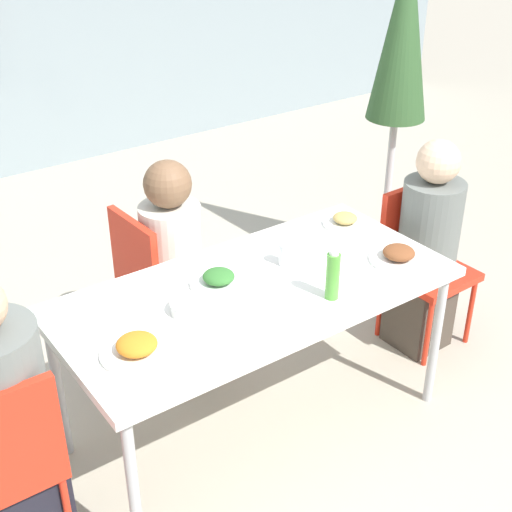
{
  "coord_description": "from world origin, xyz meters",
  "views": [
    {
      "loc": [
        -1.48,
        -2.07,
        2.34
      ],
      "look_at": [
        0.0,
        0.0,
        0.91
      ],
      "focal_mm": 50.0,
      "sensor_mm": 36.0,
      "label": 1
    }
  ],
  "objects_px": {
    "chair_left": "(1,460)",
    "bottle": "(333,275)",
    "chair_right": "(420,254)",
    "closed_umbrella": "(402,47)",
    "salad_bowl": "(191,307)",
    "person_far": "(173,269)",
    "person_left": "(5,430)",
    "person_right": "(427,252)",
    "chair_far": "(155,278)",
    "drinking_cup": "(286,254)"
  },
  "relations": [
    {
      "from": "chair_right",
      "to": "chair_far",
      "type": "bearing_deg",
      "value": -26.59
    },
    {
      "from": "chair_far",
      "to": "closed_umbrella",
      "type": "height_order",
      "value": "closed_umbrella"
    },
    {
      "from": "person_right",
      "to": "drinking_cup",
      "type": "height_order",
      "value": "person_right"
    },
    {
      "from": "person_left",
      "to": "drinking_cup",
      "type": "xyz_separation_m",
      "value": [
        1.32,
        0.07,
        0.26
      ]
    },
    {
      "from": "chair_right",
      "to": "bottle",
      "type": "xyz_separation_m",
      "value": [
        -0.94,
        -0.35,
        0.37
      ]
    },
    {
      "from": "chair_left",
      "to": "chair_right",
      "type": "xyz_separation_m",
      "value": [
        2.3,
        0.18,
        0.0
      ]
    },
    {
      "from": "person_far",
      "to": "salad_bowl",
      "type": "distance_m",
      "value": 0.75
    },
    {
      "from": "chair_far",
      "to": "drinking_cup",
      "type": "height_order",
      "value": "drinking_cup"
    },
    {
      "from": "person_right",
      "to": "drinking_cup",
      "type": "bearing_deg",
      "value": -4.83
    },
    {
      "from": "chair_right",
      "to": "bottle",
      "type": "height_order",
      "value": "bottle"
    },
    {
      "from": "chair_left",
      "to": "person_left",
      "type": "xyz_separation_m",
      "value": [
        0.05,
        0.08,
        0.05
      ]
    },
    {
      "from": "chair_right",
      "to": "person_right",
      "type": "height_order",
      "value": "person_right"
    },
    {
      "from": "person_far",
      "to": "bottle",
      "type": "bearing_deg",
      "value": 11.77
    },
    {
      "from": "person_left",
      "to": "person_far",
      "type": "height_order",
      "value": "person_left"
    },
    {
      "from": "person_left",
      "to": "chair_far",
      "type": "bearing_deg",
      "value": 35.86
    },
    {
      "from": "chair_right",
      "to": "salad_bowl",
      "type": "relative_size",
      "value": 5.19
    },
    {
      "from": "person_left",
      "to": "chair_right",
      "type": "bearing_deg",
      "value": 2.88
    },
    {
      "from": "chair_far",
      "to": "closed_umbrella",
      "type": "xyz_separation_m",
      "value": [
        1.62,
        0.0,
        0.93
      ]
    },
    {
      "from": "chair_right",
      "to": "closed_umbrella",
      "type": "distance_m",
      "value": 1.16
    },
    {
      "from": "person_right",
      "to": "chair_far",
      "type": "distance_m",
      "value": 1.4
    },
    {
      "from": "chair_left",
      "to": "person_right",
      "type": "distance_m",
      "value": 2.25
    },
    {
      "from": "chair_left",
      "to": "chair_far",
      "type": "relative_size",
      "value": 1.0
    },
    {
      "from": "bottle",
      "to": "salad_bowl",
      "type": "bearing_deg",
      "value": 154.63
    },
    {
      "from": "closed_umbrella",
      "to": "salad_bowl",
      "type": "distance_m",
      "value": 2.05
    },
    {
      "from": "person_left",
      "to": "person_far",
      "type": "bearing_deg",
      "value": 31.94
    },
    {
      "from": "person_right",
      "to": "chair_right",
      "type": "bearing_deg",
      "value": -121.89
    },
    {
      "from": "bottle",
      "to": "person_right",
      "type": "bearing_deg",
      "value": 16.79
    },
    {
      "from": "closed_umbrella",
      "to": "bottle",
      "type": "bearing_deg",
      "value": -143.62
    },
    {
      "from": "closed_umbrella",
      "to": "salad_bowl",
      "type": "xyz_separation_m",
      "value": [
        -1.81,
        -0.7,
        -0.64
      ]
    },
    {
      "from": "chair_right",
      "to": "person_far",
      "type": "height_order",
      "value": "person_far"
    },
    {
      "from": "bottle",
      "to": "drinking_cup",
      "type": "xyz_separation_m",
      "value": [
        0.01,
        0.33,
        -0.05
      ]
    },
    {
      "from": "person_right",
      "to": "bottle",
      "type": "relative_size",
      "value": 5.3
    },
    {
      "from": "chair_left",
      "to": "salad_bowl",
      "type": "height_order",
      "value": "chair_left"
    },
    {
      "from": "person_right",
      "to": "salad_bowl",
      "type": "height_order",
      "value": "person_right"
    },
    {
      "from": "chair_far",
      "to": "salad_bowl",
      "type": "distance_m",
      "value": 0.78
    },
    {
      "from": "chair_left",
      "to": "bottle",
      "type": "height_order",
      "value": "bottle"
    },
    {
      "from": "chair_right",
      "to": "salad_bowl",
      "type": "bearing_deg",
      "value": 2.84
    },
    {
      "from": "bottle",
      "to": "salad_bowl",
      "type": "height_order",
      "value": "bottle"
    },
    {
      "from": "chair_far",
      "to": "chair_right",
      "type": "bearing_deg",
      "value": 61.49
    },
    {
      "from": "chair_right",
      "to": "chair_far",
      "type": "xyz_separation_m",
      "value": [
        -1.27,
        0.6,
        0.0
      ]
    },
    {
      "from": "person_right",
      "to": "salad_bowl",
      "type": "relative_size",
      "value": 7.08
    },
    {
      "from": "person_far",
      "to": "salad_bowl",
      "type": "relative_size",
      "value": 6.79
    },
    {
      "from": "chair_left",
      "to": "person_far",
      "type": "distance_m",
      "value": 1.33
    },
    {
      "from": "person_right",
      "to": "person_far",
      "type": "relative_size",
      "value": 1.04
    },
    {
      "from": "person_left",
      "to": "closed_umbrella",
      "type": "height_order",
      "value": "closed_umbrella"
    },
    {
      "from": "chair_right",
      "to": "drinking_cup",
      "type": "xyz_separation_m",
      "value": [
        -0.93,
        -0.03,
        0.31
      ]
    },
    {
      "from": "bottle",
      "to": "chair_right",
      "type": "bearing_deg",
      "value": 20.44
    },
    {
      "from": "person_left",
      "to": "person_far",
      "type": "xyz_separation_m",
      "value": [
        1.06,
        0.65,
        -0.01
      ]
    },
    {
      "from": "person_right",
      "to": "chair_far",
      "type": "xyz_separation_m",
      "value": [
        -1.22,
        0.68,
        -0.06
      ]
    },
    {
      "from": "person_left",
      "to": "person_right",
      "type": "bearing_deg",
      "value": 0.81
    }
  ]
}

